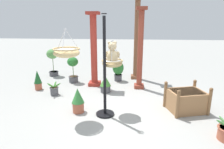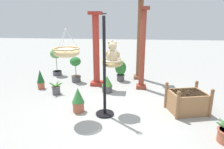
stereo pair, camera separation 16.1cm
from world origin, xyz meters
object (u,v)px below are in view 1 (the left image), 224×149
Objects in this scene: potted_plant_conical_shrub at (38,80)px; potted_plant_trailing_ivy at (78,100)px; greenhouse_pillar_left at (94,51)px; wooden_planter_box at (186,100)px; teddy_bear at (112,54)px; greenhouse_pillar_far_back at (140,51)px; potted_plant_bushy_green at (118,70)px; potted_plant_fern_front at (54,90)px; potted_plant_tall_leafy at (53,59)px; hanging_basket_left_high at (67,52)px; potted_plant_small_succulent at (105,84)px; hanging_basket_with_teddy at (112,63)px; potted_plant_broad_leaf at (73,68)px; greenhouse_pillar_right at (137,41)px; display_pole_central at (105,86)px.

potted_plant_conical_shrub is 2.31m from potted_plant_trailing_ivy.
wooden_planter_box is (2.66, -1.81, -0.92)m from greenhouse_pillar_left.
teddy_bear is 0.20× the size of greenhouse_pillar_far_back.
potted_plant_bushy_green is 2.86m from potted_plant_trailing_ivy.
potted_plant_tall_leafy is at bearing 111.69° from potted_plant_fern_front.
hanging_basket_left_high is 0.80× the size of potted_plant_bushy_green.
wooden_planter_box is 0.95× the size of potted_plant_tall_leafy.
hanging_basket_left_high reaches higher than potted_plant_conical_shrub.
hanging_basket_with_teddy is at bearing -75.67° from potted_plant_small_succulent.
teddy_bear is 0.96× the size of potted_plant_small_succulent.
potted_plant_conical_shrub is at bearing -136.35° from potted_plant_broad_leaf.
potted_plant_trailing_ivy is at bearing -46.24° from potted_plant_fern_front.
potted_plant_broad_leaf is at bearing -162.25° from greenhouse_pillar_right.
hanging_basket_with_teddy is 1.03× the size of hanging_basket_left_high.
potted_plant_bushy_green is at bearing 11.36° from potted_plant_broad_leaf.
potted_plant_broad_leaf reaches higher than potted_plant_conical_shrub.
teddy_bear is 0.84× the size of hanging_basket_left_high.
potted_plant_broad_leaf is (-1.64, -0.33, 0.10)m from potted_plant_bushy_green.
wooden_planter_box is at bearing -11.39° from potted_plant_fern_front.
potted_plant_bushy_green is at bearing -9.94° from potted_plant_tall_leafy.
hanging_basket_left_high is 3.31m from potted_plant_bushy_green.
greenhouse_pillar_left is (0.16, 2.37, -0.34)m from hanging_basket_left_high.
display_pole_central is 2.14× the size of potted_plant_tall_leafy.
potted_plant_bushy_green is 1.43× the size of potted_plant_small_succulent.
display_pole_central is at bearing -118.68° from teddy_bear.
greenhouse_pillar_far_back is 2.99m from potted_plant_fern_front.
hanging_basket_left_high is at bearing -115.77° from greenhouse_pillar_right.
potted_plant_bushy_green is (-0.67, -0.41, -1.05)m from greenhouse_pillar_right.
greenhouse_pillar_far_back is 4.04× the size of potted_plant_conical_shrub.
wooden_planter_box is at bearing -14.90° from potted_plant_conical_shrub.
greenhouse_pillar_far_back is at bearing 66.41° from display_pole_central.
potted_plant_tall_leafy is at bearing 120.39° from potted_plant_trailing_ivy.
potted_plant_conical_shrub is (-2.43, 1.59, -0.40)m from display_pole_central.
potted_plant_fern_front is at bearing 154.60° from teddy_bear.
greenhouse_pillar_right is (0.66, 2.95, 0.02)m from teddy_bear.
display_pole_central is 3.07× the size of potted_plant_bushy_green.
hanging_basket_left_high is at bearing -110.60° from potted_plant_small_succulent.
hanging_basket_with_teddy is 1.18× the size of potted_plant_small_succulent.
potted_plant_tall_leafy is at bearing 131.78° from hanging_basket_with_teddy.
wooden_planter_box reaches higher than potted_plant_small_succulent.
display_pole_central is 3.41m from greenhouse_pillar_right.
potted_plant_small_succulent is at bearing 69.40° from hanging_basket_left_high.
greenhouse_pillar_right reaches higher than hanging_basket_left_high.
display_pole_central reaches higher than wooden_planter_box.
greenhouse_pillar_far_back is 4.90× the size of potted_plant_small_succulent.
greenhouse_pillar_left is at bearing 112.46° from teddy_bear.
greenhouse_pillar_far_back is at bearing 8.11° from potted_plant_conical_shrub.
hanging_basket_with_teddy reaches higher than potted_plant_trailing_ivy.
hanging_basket_left_high is 3.96m from potted_plant_tall_leafy.
greenhouse_pillar_far_back is 2.38× the size of potted_plant_tall_leafy.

